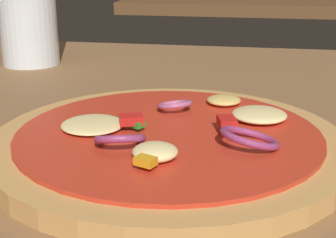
% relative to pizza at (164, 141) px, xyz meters
% --- Properties ---
extents(dining_table, '(1.39, 0.92, 0.03)m').
position_rel_pizza_xyz_m(dining_table, '(0.06, -0.02, -0.03)').
color(dining_table, brown).
rests_on(dining_table, ground).
extents(pizza, '(0.26, 0.26, 0.03)m').
position_rel_pizza_xyz_m(pizza, '(0.00, 0.00, 0.00)').
color(pizza, tan).
rests_on(pizza, dining_table).
extents(beer_glass, '(0.07, 0.07, 0.13)m').
position_rel_pizza_xyz_m(beer_glass, '(-0.23, 0.27, 0.05)').
color(beer_glass, silver).
rests_on(beer_glass, dining_table).
extents(background_table, '(0.89, 0.57, 0.03)m').
position_rel_pizza_xyz_m(background_table, '(0.11, 1.32, -0.03)').
color(background_table, brown).
rests_on(background_table, ground).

